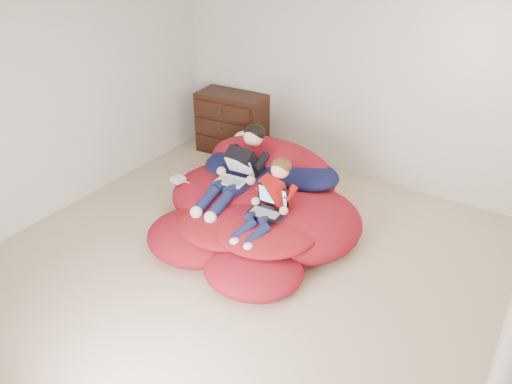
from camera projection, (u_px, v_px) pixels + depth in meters
The scene contains 9 objects.
room_shell at pixel (242, 245), 5.18m from camera, with size 5.10×5.10×2.77m.
dresser at pixel (232, 123), 7.47m from camera, with size 1.05×0.61×0.92m.
beanbag_pile at pixel (256, 206), 5.78m from camera, with size 2.42×2.40×0.88m.
cream_pillow at pixel (248, 142), 6.48m from camera, with size 0.45×0.28×0.28m, color silver.
older_boy at pixel (239, 167), 5.70m from camera, with size 0.36×1.22×0.75m.
younger_boy at pixel (270, 199), 5.20m from camera, with size 0.39×0.93×0.70m.
laptop_white at pixel (235, 175), 5.67m from camera, with size 0.35×0.37×0.22m.
laptop_black at pixel (269, 205), 5.21m from camera, with size 0.37×0.32×0.26m.
power_adapter at pixel (178, 179), 6.01m from camera, with size 0.14×0.14×0.05m, color silver.
Camera 1 is at (2.39, -3.49, 3.27)m, focal length 35.00 mm.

